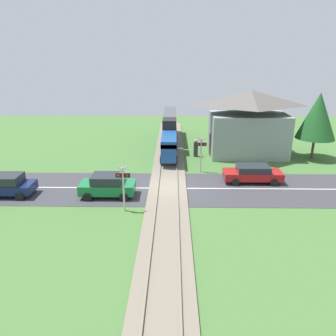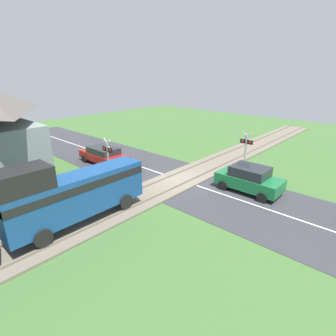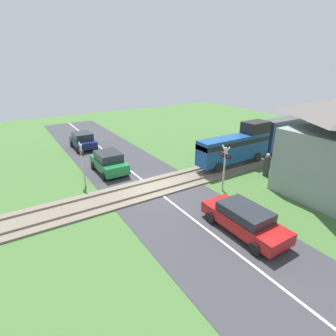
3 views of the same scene
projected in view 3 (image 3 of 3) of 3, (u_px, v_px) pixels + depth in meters
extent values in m
plane|color=#426B33|center=(153.00, 188.00, 17.51)|extent=(60.00, 60.00, 0.00)
cube|color=#38383D|center=(153.00, 188.00, 17.50)|extent=(48.00, 6.40, 0.02)
cube|color=silver|center=(153.00, 188.00, 17.50)|extent=(48.00, 0.12, 0.00)
cube|color=#756B5B|center=(153.00, 187.00, 17.48)|extent=(2.80, 48.00, 0.12)
cube|color=slate|center=(148.00, 182.00, 18.00)|extent=(0.10, 48.00, 0.12)
cube|color=slate|center=(158.00, 190.00, 16.87)|extent=(0.10, 48.00, 0.12)
cube|color=navy|center=(234.00, 148.00, 20.53)|extent=(1.35, 6.59, 1.90)
cube|color=black|center=(234.00, 142.00, 20.33)|extent=(1.37, 6.59, 0.36)
cube|color=black|center=(255.00, 127.00, 21.11)|extent=(1.35, 2.11, 0.90)
cylinder|color=black|center=(206.00, 162.00, 20.41)|extent=(0.14, 0.76, 0.76)
cylinder|color=black|center=(219.00, 168.00, 19.28)|extent=(0.14, 0.76, 0.76)
cylinder|color=black|center=(244.00, 153.00, 22.49)|extent=(0.14, 0.76, 0.76)
cylinder|color=black|center=(258.00, 157.00, 21.36)|extent=(0.14, 0.76, 0.76)
cube|color=navy|center=(293.00, 132.00, 24.17)|extent=(1.35, 7.75, 2.40)
cube|color=#47474C|center=(296.00, 118.00, 23.68)|extent=(1.41, 7.75, 0.24)
cylinder|color=black|center=(267.00, 147.00, 23.96)|extent=(0.14, 0.76, 0.76)
cylinder|color=black|center=(281.00, 151.00, 22.83)|extent=(0.14, 0.76, 0.76)
cylinder|color=black|center=(300.00, 139.00, 26.41)|extent=(0.14, 0.76, 0.76)
cylinder|color=black|center=(313.00, 143.00, 25.28)|extent=(0.14, 0.76, 0.76)
cube|color=#197038|center=(109.00, 164.00, 19.85)|extent=(3.82, 1.78, 0.71)
cube|color=#23282D|center=(108.00, 156.00, 19.60)|extent=(2.10, 1.64, 0.58)
cylinder|color=black|center=(127.00, 171.00, 19.45)|extent=(0.60, 0.18, 0.60)
cylinder|color=black|center=(104.00, 176.00, 18.57)|extent=(0.60, 0.18, 0.60)
cylinder|color=black|center=(114.00, 161.00, 21.39)|extent=(0.60, 0.18, 0.60)
cylinder|color=black|center=(93.00, 166.00, 20.51)|extent=(0.60, 0.18, 0.60)
cube|color=#A81919|center=(244.00, 221.00, 12.81)|extent=(4.48, 1.72, 0.59)
cube|color=#23282D|center=(245.00, 212.00, 12.61)|extent=(2.47, 1.59, 0.47)
cylinder|color=black|center=(210.00, 218.00, 13.64)|extent=(0.60, 0.18, 0.60)
cylinder|color=black|center=(234.00, 209.00, 14.49)|extent=(0.60, 0.18, 0.60)
cylinder|color=black|center=(255.00, 249.00, 11.35)|extent=(0.60, 0.18, 0.60)
cylinder|color=black|center=(280.00, 236.00, 12.20)|extent=(0.60, 0.18, 0.60)
cube|color=#141E4C|center=(83.00, 142.00, 25.43)|extent=(3.61, 1.75, 0.63)
cube|color=#23282D|center=(82.00, 136.00, 25.19)|extent=(1.99, 1.61, 0.62)
cylinder|color=black|center=(96.00, 147.00, 25.05)|extent=(0.60, 0.18, 0.60)
cylinder|color=black|center=(78.00, 150.00, 24.19)|extent=(0.60, 0.18, 0.60)
cylinder|color=black|center=(89.00, 141.00, 26.90)|extent=(0.60, 0.18, 0.60)
cylinder|color=black|center=(71.00, 144.00, 26.03)|extent=(0.60, 0.18, 0.60)
cylinder|color=#B7B7B7|center=(83.00, 166.00, 17.25)|extent=(0.12, 0.12, 2.96)
cube|color=black|center=(81.00, 152.00, 16.89)|extent=(0.90, 0.08, 0.28)
sphere|color=red|center=(80.00, 151.00, 17.10)|extent=(0.18, 0.18, 0.18)
sphere|color=red|center=(82.00, 153.00, 16.68)|extent=(0.18, 0.18, 0.18)
cube|color=silver|center=(81.00, 148.00, 16.79)|extent=(0.72, 0.04, 0.72)
cube|color=silver|center=(81.00, 148.00, 16.79)|extent=(0.72, 0.04, 0.72)
cylinder|color=#B7B7B7|center=(224.00, 170.00, 16.66)|extent=(0.12, 0.12, 2.96)
cube|color=black|center=(225.00, 156.00, 16.30)|extent=(0.90, 0.08, 0.28)
sphere|color=red|center=(228.00, 157.00, 16.09)|extent=(0.18, 0.18, 0.18)
sphere|color=red|center=(222.00, 154.00, 16.51)|extent=(0.18, 0.18, 0.18)
cube|color=silver|center=(226.00, 151.00, 16.20)|extent=(0.72, 0.04, 0.72)
cube|color=silver|center=(226.00, 151.00, 16.20)|extent=(0.72, 0.04, 0.72)
cube|color=#472D1E|center=(290.00, 167.00, 18.25)|extent=(0.06, 1.10, 2.10)
cylinder|color=#333338|center=(267.00, 166.00, 19.22)|extent=(0.43, 0.43, 1.46)
sphere|color=beige|center=(268.00, 155.00, 18.90)|extent=(0.27, 0.27, 0.27)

